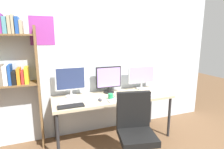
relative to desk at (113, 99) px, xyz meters
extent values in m
cube|color=silver|center=(0.00, 0.42, 0.61)|extent=(4.32, 0.10, 2.60)
cube|color=#8C338C|center=(-1.01, 0.37, 1.09)|extent=(0.35, 0.01, 0.43)
cube|color=tan|center=(0.00, 0.00, 0.03)|extent=(1.92, 0.68, 0.04)
cylinder|color=#262628|center=(-0.91, -0.29, -0.34)|extent=(0.04, 0.04, 0.70)
cylinder|color=#262628|center=(0.91, -0.29, -0.34)|extent=(0.04, 0.04, 0.70)
cylinder|color=#262628|center=(-0.91, 0.29, -0.34)|extent=(0.04, 0.04, 0.70)
cylinder|color=#262628|center=(0.91, 0.29, -0.34)|extent=(0.04, 0.04, 0.70)
cube|color=brown|center=(-1.11, 0.23, 0.23)|extent=(0.03, 0.28, 1.84)
cube|color=brown|center=(-1.51, 0.23, 0.33)|extent=(0.76, 0.28, 0.02)
cube|color=brown|center=(-1.51, 0.23, 1.03)|extent=(0.76, 0.28, 0.02)
cube|color=gray|center=(-1.57, 0.24, 0.48)|extent=(0.03, 0.22, 0.28)
cube|color=white|center=(-1.53, 0.23, 0.47)|extent=(0.06, 0.22, 0.27)
cube|color=#1E4799|center=(-1.47, 0.22, 0.48)|extent=(0.04, 0.22, 0.28)
cube|color=black|center=(-1.42, 0.22, 0.43)|extent=(0.05, 0.22, 0.19)
cube|color=orange|center=(-1.36, 0.22, 0.45)|extent=(0.04, 0.22, 0.23)
cube|color=red|center=(-1.31, 0.24, 0.43)|extent=(0.04, 0.22, 0.19)
cube|color=gold|center=(-1.26, 0.23, 0.46)|extent=(0.05, 0.22, 0.24)
cube|color=#8C338C|center=(-1.51, 0.23, 1.17)|extent=(0.04, 0.22, 0.26)
cube|color=teal|center=(-1.46, 0.22, 1.15)|extent=(0.05, 0.22, 0.22)
cube|color=tan|center=(-1.41, 0.24, 1.16)|extent=(0.04, 0.22, 0.24)
cube|color=tan|center=(-1.37, 0.22, 1.16)|extent=(0.03, 0.22, 0.25)
cube|color=#1E4799|center=(-1.32, 0.22, 1.15)|extent=(0.04, 0.22, 0.22)
cube|color=tan|center=(-1.27, 0.24, 1.13)|extent=(0.04, 0.22, 0.18)
cube|color=black|center=(0.01, -0.82, -0.22)|extent=(0.52, 0.52, 0.08)
cube|color=black|center=(0.04, -0.63, 0.06)|extent=(0.45, 0.16, 0.48)
cylinder|color=silver|center=(-0.64, 0.21, 0.06)|extent=(0.18, 0.18, 0.02)
cylinder|color=silver|center=(-0.64, 0.21, 0.12)|extent=(0.03, 0.03, 0.10)
cube|color=silver|center=(-0.64, 0.21, 0.36)|extent=(0.47, 0.03, 0.37)
cube|color=navy|center=(-0.64, 0.20, 0.36)|extent=(0.44, 0.01, 0.33)
cylinder|color=black|center=(0.00, 0.21, 0.06)|extent=(0.18, 0.18, 0.02)
cylinder|color=black|center=(0.00, 0.21, 0.11)|extent=(0.03, 0.03, 0.07)
cube|color=black|center=(0.00, 0.21, 0.33)|extent=(0.44, 0.03, 0.36)
cube|color=#B28CE5|center=(0.00, 0.20, 0.33)|extent=(0.41, 0.01, 0.33)
cylinder|color=silver|center=(0.64, 0.21, 0.06)|extent=(0.18, 0.18, 0.02)
cylinder|color=silver|center=(0.64, 0.21, 0.12)|extent=(0.03, 0.03, 0.10)
cube|color=silver|center=(0.64, 0.21, 0.33)|extent=(0.52, 0.03, 0.31)
cube|color=#B28CE5|center=(0.64, 0.20, 0.33)|extent=(0.48, 0.01, 0.28)
cube|color=black|center=(-0.71, -0.23, 0.06)|extent=(0.36, 0.13, 0.02)
cube|color=silver|center=(0.00, -0.23, 0.06)|extent=(0.32, 0.13, 0.02)
cube|color=silver|center=(0.71, -0.23, 0.06)|extent=(0.36, 0.13, 0.02)
ellipsoid|color=#38383D|center=(-0.26, -0.14, 0.07)|extent=(0.06, 0.10, 0.03)
ellipsoid|color=black|center=(0.37, -0.22, 0.07)|extent=(0.06, 0.10, 0.03)
cube|color=silver|center=(-0.68, -0.02, 0.07)|extent=(0.35, 0.27, 0.02)
cylinder|color=#1E8C4C|center=(-0.09, -0.13, 0.10)|extent=(0.08, 0.08, 0.09)
torus|color=#1E8C4C|center=(-0.05, -0.13, 0.10)|extent=(0.06, 0.01, 0.06)
camera|label=1|loc=(-1.00, -2.61, 0.98)|focal=28.79mm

